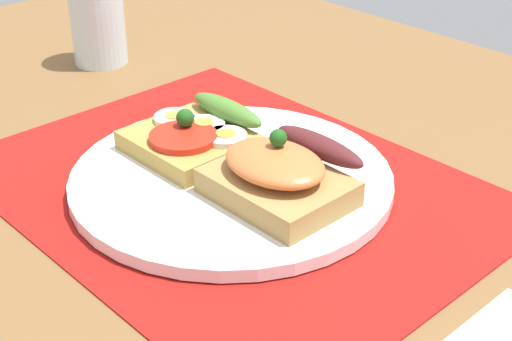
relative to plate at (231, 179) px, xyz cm
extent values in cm
cube|color=brown|center=(0.00, 0.00, -2.44)|extent=(120.00, 90.00, 3.20)
cube|color=#A41611|center=(0.00, 0.00, -0.69)|extent=(42.75, 32.61, 0.30)
cylinder|color=white|center=(0.00, 0.00, 0.00)|extent=(26.89, 26.89, 1.08)
cube|color=#B08D42|center=(-5.47, -0.47, 1.38)|extent=(9.90, 8.95, 1.67)
cylinder|color=red|center=(-4.81, -1.15, 2.51)|extent=(5.83, 5.83, 0.60)
ellipsoid|color=#4D802F|center=(-5.47, 4.41, 3.11)|extent=(8.71, 2.20, 1.80)
sphere|color=#1E5919|center=(-5.92, -0.47, 3.61)|extent=(1.60, 1.60, 1.60)
cylinder|color=white|center=(-8.44, 0.73, 2.46)|extent=(3.69, 3.69, 0.50)
cylinder|color=yellow|center=(-8.44, 0.73, 2.79)|extent=(1.66, 1.66, 0.16)
cylinder|color=white|center=(-5.47, 1.71, 2.46)|extent=(3.69, 3.69, 0.50)
cylinder|color=yellow|center=(-5.47, 1.71, 2.79)|extent=(1.66, 1.66, 0.16)
cylinder|color=white|center=(-2.50, 1.62, 2.46)|extent=(3.69, 3.69, 0.50)
cylinder|color=yellow|center=(-2.50, 1.62, 2.79)|extent=(1.66, 1.66, 0.16)
cube|color=#AA8348|center=(5.47, 0.18, 1.57)|extent=(10.68, 8.18, 2.05)
ellipsoid|color=orange|center=(5.11, -0.35, 3.60)|extent=(8.76, 6.54, 2.02)
ellipsoid|color=#531E21|center=(5.47, 4.66, 3.49)|extent=(9.08, 2.20, 1.80)
sphere|color=#1E5919|center=(4.67, 0.78, 5.30)|extent=(1.40, 1.40, 1.40)
cylinder|color=silver|center=(-32.00, 8.12, 4.55)|extent=(6.16, 6.16, 10.79)
camera|label=1|loc=(41.76, -36.40, 31.92)|focal=53.75mm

